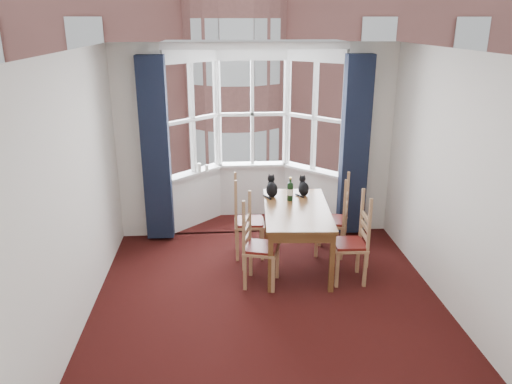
{
  "coord_description": "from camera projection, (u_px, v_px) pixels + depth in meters",
  "views": [
    {
      "loc": [
        -0.51,
        -4.81,
        3.08
      ],
      "look_at": [
        -0.08,
        1.05,
        1.05
      ],
      "focal_mm": 35.0,
      "sensor_mm": 36.0,
      "label": 1
    }
  ],
  "objects": [
    {
      "name": "wall_left",
      "position": [
        73.0,
        198.0,
        4.99
      ],
      "size": [
        0.0,
        4.5,
        4.5
      ],
      "primitive_type": "plane",
      "rotation": [
        1.57,
        0.0,
        1.57
      ],
      "color": "silver",
      "rests_on": "floor"
    },
    {
      "name": "wall_back_pier_left",
      "position": [
        141.0,
        144.0,
        7.13
      ],
      "size": [
        0.7,
        0.12,
        2.8
      ],
      "primitive_type": "cube",
      "color": "silver",
      "rests_on": "floor"
    },
    {
      "name": "floor",
      "position": [
        270.0,
        311.0,
        5.58
      ],
      "size": [
        4.5,
        4.5,
        0.0
      ],
      "primitive_type": "plane",
      "color": "black",
      "rests_on": "ground"
    },
    {
      "name": "dining_table",
      "position": [
        297.0,
        215.0,
        6.43
      ],
      "size": [
        0.92,
        1.59,
        0.8
      ],
      "color": "brown",
      "rests_on": "floor"
    },
    {
      "name": "bay_window",
      "position": [
        253.0,
        135.0,
        7.72
      ],
      "size": [
        2.76,
        0.94,
        2.8
      ],
      "color": "white",
      "rests_on": "floor"
    },
    {
      "name": "chair_left_near",
      "position": [
        254.0,
        248.0,
        6.03
      ],
      "size": [
        0.49,
        0.51,
        0.92
      ],
      "color": "#9E744D",
      "rests_on": "floor"
    },
    {
      "name": "curtain_right",
      "position": [
        355.0,
        147.0,
        7.19
      ],
      "size": [
        0.38,
        0.22,
        2.6
      ],
      "primitive_type": "cube",
      "color": "black",
      "rests_on": "floor"
    },
    {
      "name": "ceiling",
      "position": [
        273.0,
        52.0,
        4.67
      ],
      "size": [
        4.5,
        4.5,
        0.0
      ],
      "primitive_type": "plane",
      "rotation": [
        3.14,
        0.0,
        0.0
      ],
      "color": "white",
      "rests_on": "floor"
    },
    {
      "name": "candle_short",
      "position": [
        207.0,
        168.0,
        7.71
      ],
      "size": [
        0.06,
        0.06,
        0.1
      ],
      "primitive_type": "cylinder",
      "color": "white",
      "rests_on": "bay_window"
    },
    {
      "name": "tenement_building",
      "position": [
        233.0,
        63.0,
        18.26
      ],
      "size": [
        18.4,
        7.8,
        15.2
      ],
      "color": "#97574E",
      "rests_on": "street"
    },
    {
      "name": "curtain_left",
      "position": [
        156.0,
        150.0,
        6.99
      ],
      "size": [
        0.38,
        0.22,
        2.6
      ],
      "primitive_type": "cube",
      "color": "black",
      "rests_on": "floor"
    },
    {
      "name": "chair_right_far",
      "position": [
        338.0,
        222.0,
        6.81
      ],
      "size": [
        0.52,
        0.53,
        0.92
      ],
      "color": "#9E744D",
      "rests_on": "floor"
    },
    {
      "name": "wall_back_pier_right",
      "position": [
        367.0,
        140.0,
        7.36
      ],
      "size": [
        0.7,
        0.12,
        2.8
      ],
      "primitive_type": "cube",
      "color": "silver",
      "rests_on": "floor"
    },
    {
      "name": "wall_near",
      "position": [
        309.0,
        315.0,
        3.0
      ],
      "size": [
        4.0,
        0.0,
        4.0
      ],
      "primitive_type": "plane",
      "rotation": [
        -1.57,
        0.0,
        0.0
      ],
      "color": "silver",
      "rests_on": "floor"
    },
    {
      "name": "cat_left",
      "position": [
        272.0,
        188.0,
        6.79
      ],
      "size": [
        0.17,
        0.24,
        0.31
      ],
      "color": "black",
      "rests_on": "dining_table"
    },
    {
      "name": "cat_right",
      "position": [
        303.0,
        188.0,
        6.84
      ],
      "size": [
        0.17,
        0.23,
        0.28
      ],
      "color": "black",
      "rests_on": "dining_table"
    },
    {
      "name": "chair_left_far",
      "position": [
        243.0,
        223.0,
        6.77
      ],
      "size": [
        0.41,
        0.43,
        0.92
      ],
      "color": "#9E744D",
      "rests_on": "floor"
    },
    {
      "name": "candle_tall",
      "position": [
        199.0,
        167.0,
        7.67
      ],
      "size": [
        0.06,
        0.06,
        0.13
      ],
      "primitive_type": "cylinder",
      "color": "white",
      "rests_on": "bay_window"
    },
    {
      "name": "street",
      "position": [
        228.0,
        146.0,
        37.94
      ],
      "size": [
        80.0,
        80.0,
        0.0
      ],
      "primitive_type": "plane",
      "color": "#333335",
      "rests_on": "ground"
    },
    {
      "name": "wine_bottle",
      "position": [
        290.0,
        190.0,
        6.64
      ],
      "size": [
        0.08,
        0.08,
        0.32
      ],
      "color": "black",
      "rests_on": "dining_table"
    },
    {
      "name": "wall_right",
      "position": [
        460.0,
        188.0,
        5.26
      ],
      "size": [
        0.0,
        4.5,
        4.5
      ],
      "primitive_type": "plane",
      "rotation": [
        1.57,
        0.0,
        -1.57
      ],
      "color": "silver",
      "rests_on": "floor"
    },
    {
      "name": "chair_right_near",
      "position": [
        356.0,
        245.0,
        6.11
      ],
      "size": [
        0.41,
        0.43,
        0.92
      ],
      "color": "#9E744D",
      "rests_on": "floor"
    }
  ]
}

